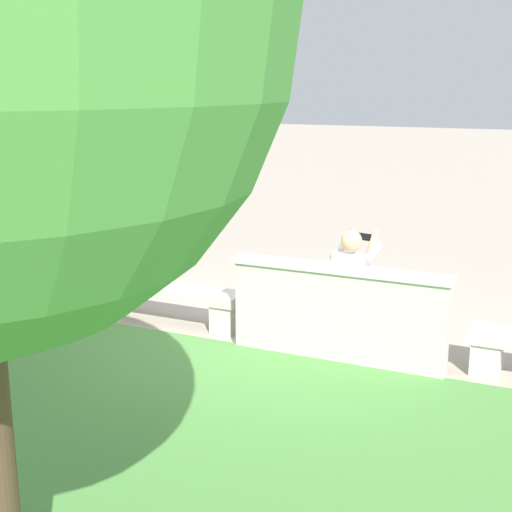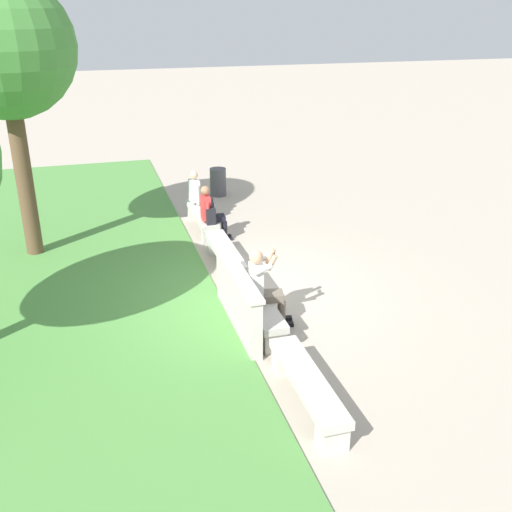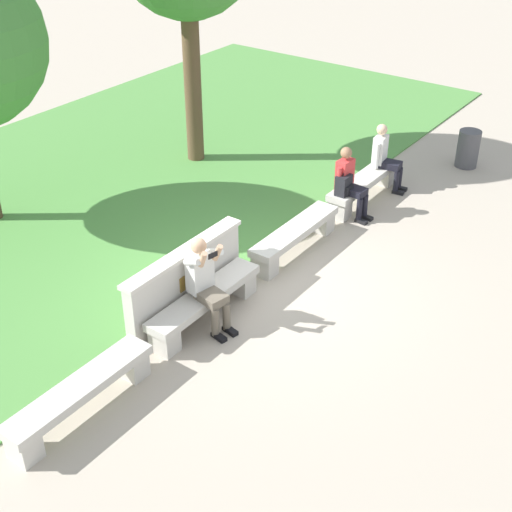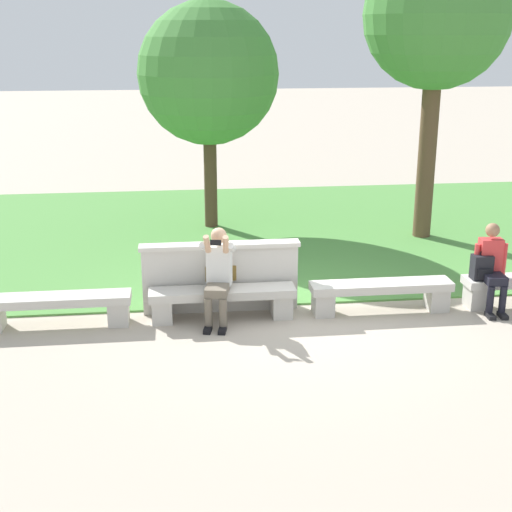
{
  "view_description": "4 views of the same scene",
  "coord_description": "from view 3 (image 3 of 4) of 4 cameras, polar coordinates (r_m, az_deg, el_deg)",
  "views": [
    {
      "loc": [
        -3.27,
        6.94,
        2.79
      ],
      "look_at": [
        0.21,
        -0.62,
        0.76
      ],
      "focal_mm": 50.0,
      "sensor_mm": 36.0,
      "label": 1
    },
    {
      "loc": [
        -9.48,
        2.47,
        4.92
      ],
      "look_at": [
        -0.27,
        -0.22,
        0.82
      ],
      "focal_mm": 42.0,
      "sensor_mm": 36.0,
      "label": 2
    },
    {
      "loc": [
        -7.26,
        -5.3,
        6.01
      ],
      "look_at": [
        -0.57,
        -0.46,
        0.93
      ],
      "focal_mm": 50.0,
      "sensor_mm": 36.0,
      "label": 3
    },
    {
      "loc": [
        -1.76,
        -9.29,
        3.9
      ],
      "look_at": [
        -0.7,
        -0.29,
        1.0
      ],
      "focal_mm": 50.0,
      "sensor_mm": 36.0,
      "label": 4
    }
  ],
  "objects": [
    {
      "name": "person_photographer",
      "position": [
        9.58,
        -4.07,
        -1.88
      ],
      "size": [
        0.52,
        0.77,
        1.32
      ],
      "color": "black",
      "rests_on": "ground"
    },
    {
      "name": "trash_bin",
      "position": [
        15.02,
        16.6,
        8.23
      ],
      "size": [
        0.44,
        0.44,
        0.75
      ],
      "primitive_type": "cylinder",
      "color": "#4C4C51",
      "rests_on": "ground"
    },
    {
      "name": "person_distant",
      "position": [
        12.48,
        7.49,
        6.0
      ],
      "size": [
        0.48,
        0.69,
        1.26
      ],
      "color": "black",
      "rests_on": "ground"
    },
    {
      "name": "bench_mid",
      "position": [
        11.45,
        3.15,
        1.66
      ],
      "size": [
        2.04,
        0.4,
        0.45
      ],
      "color": "beige",
      "rests_on": "ground"
    },
    {
      "name": "backpack",
      "position": [
        12.41,
        7.05,
        5.63
      ],
      "size": [
        0.28,
        0.24,
        0.43
      ],
      "color": "black",
      "rests_on": "bench_far"
    },
    {
      "name": "bench_far",
      "position": [
        13.22,
        8.59,
        5.65
      ],
      "size": [
        2.04,
        0.4,
        0.45
      ],
      "color": "beige",
      "rests_on": "ground"
    },
    {
      "name": "bench_main",
      "position": [
        8.68,
        -13.86,
        -10.65
      ],
      "size": [
        2.04,
        0.4,
        0.45
      ],
      "color": "beige",
      "rests_on": "ground"
    },
    {
      "name": "bench_near",
      "position": [
        9.9,
        -4.11,
        -3.68
      ],
      "size": [
        2.04,
        0.4,
        0.45
      ],
      "color": "beige",
      "rests_on": "ground"
    },
    {
      "name": "backrest_wall_with_plaque",
      "position": [
        9.97,
        -5.66,
        -2.01
      ],
      "size": [
        2.28,
        0.24,
        1.01
      ],
      "color": "beige",
      "rests_on": "ground"
    },
    {
      "name": "grass_strip",
      "position": [
        13.5,
        -15.45,
        4.03
      ],
      "size": [
        20.88,
        8.0,
        0.03
      ],
      "primitive_type": "cube",
      "color": "#518E42",
      "rests_on": "ground"
    },
    {
      "name": "ground_plane",
      "position": [
        10.81,
        -0.21,
        -2.17
      ],
      "size": [
        80.0,
        80.0,
        0.0
      ],
      "primitive_type": "plane",
      "color": "#B2A593"
    },
    {
      "name": "person_companion",
      "position": [
        13.57,
        10.28,
        7.93
      ],
      "size": [
        0.48,
        0.7,
        1.26
      ],
      "color": "black",
      "rests_on": "ground"
    }
  ]
}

